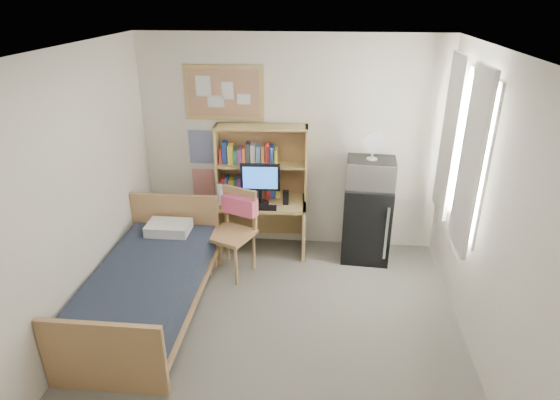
# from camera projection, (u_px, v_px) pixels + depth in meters

# --- Properties ---
(floor) EXTENTS (3.60, 4.20, 0.02)m
(floor) POSITION_uv_depth(u_px,v_px,m) (271.00, 352.00, 4.28)
(floor) COLOR gray
(floor) RESTS_ON ground
(ceiling) EXTENTS (3.60, 4.20, 0.02)m
(ceiling) POSITION_uv_depth(u_px,v_px,m) (268.00, 56.00, 3.20)
(ceiling) COLOR white
(ceiling) RESTS_ON wall_back
(wall_back) EXTENTS (3.60, 0.04, 2.60)m
(wall_back) POSITION_uv_depth(u_px,v_px,m) (290.00, 145.00, 5.64)
(wall_back) COLOR white
(wall_back) RESTS_ON floor
(wall_left) EXTENTS (0.04, 4.20, 2.60)m
(wall_left) POSITION_uv_depth(u_px,v_px,m) (56.00, 215.00, 3.90)
(wall_left) COLOR white
(wall_left) RESTS_ON floor
(wall_right) EXTENTS (0.04, 4.20, 2.60)m
(wall_right) POSITION_uv_depth(u_px,v_px,m) (503.00, 235.00, 3.58)
(wall_right) COLOR white
(wall_right) RESTS_ON floor
(window_unit) EXTENTS (0.10, 1.40, 1.70)m
(window_unit) POSITION_uv_depth(u_px,v_px,m) (462.00, 149.00, 4.55)
(window_unit) COLOR white
(window_unit) RESTS_ON wall_right
(curtain_left) EXTENTS (0.04, 0.55, 1.70)m
(curtain_left) POSITION_uv_depth(u_px,v_px,m) (470.00, 163.00, 4.19)
(curtain_left) COLOR white
(curtain_left) RESTS_ON wall_right
(curtain_right) EXTENTS (0.04, 0.55, 1.70)m
(curtain_right) POSITION_uv_depth(u_px,v_px,m) (450.00, 137.00, 4.92)
(curtain_right) COLOR white
(curtain_right) RESTS_ON wall_right
(bulletin_board) EXTENTS (0.94, 0.03, 0.64)m
(bulletin_board) POSITION_uv_depth(u_px,v_px,m) (224.00, 93.00, 5.44)
(bulletin_board) COLOR tan
(bulletin_board) RESTS_ON wall_back
(poster_wave) EXTENTS (0.30, 0.01, 0.42)m
(poster_wave) POSITION_uv_depth(u_px,v_px,m) (201.00, 147.00, 5.75)
(poster_wave) COLOR #263698
(poster_wave) RESTS_ON wall_back
(poster_japan) EXTENTS (0.28, 0.01, 0.36)m
(poster_japan) POSITION_uv_depth(u_px,v_px,m) (204.00, 182.00, 5.95)
(poster_japan) COLOR red
(poster_japan) RESTS_ON wall_back
(desk) EXTENTS (1.11, 0.59, 0.68)m
(desk) POSITION_uv_depth(u_px,v_px,m) (262.00, 226.00, 5.79)
(desk) COLOR tan
(desk) RESTS_ON floor
(desk_chair) EXTENTS (0.66, 0.66, 1.00)m
(desk_chair) POSITION_uv_depth(u_px,v_px,m) (231.00, 234.00, 5.27)
(desk_chair) COLOR tan
(desk_chair) RESTS_ON floor
(mini_fridge) EXTENTS (0.59, 0.59, 0.95)m
(mini_fridge) POSITION_uv_depth(u_px,v_px,m) (366.00, 221.00, 5.63)
(mini_fridge) COLOR black
(mini_fridge) RESTS_ON floor
(bed) EXTENTS (0.99, 1.97, 0.54)m
(bed) POSITION_uv_depth(u_px,v_px,m) (149.00, 291.00, 4.66)
(bed) COLOR #1B2232
(bed) RESTS_ON floor
(hutch) EXTENTS (1.11, 0.33, 0.90)m
(hutch) POSITION_uv_depth(u_px,v_px,m) (262.00, 162.00, 5.61)
(hutch) COLOR tan
(hutch) RESTS_ON desk
(monitor) EXTENTS (0.47, 0.06, 0.50)m
(monitor) POSITION_uv_depth(u_px,v_px,m) (260.00, 184.00, 5.50)
(monitor) COLOR black
(monitor) RESTS_ON desk
(keyboard) EXTENTS (0.40, 0.15, 0.02)m
(keyboard) POSITION_uv_depth(u_px,v_px,m) (260.00, 208.00, 5.47)
(keyboard) COLOR black
(keyboard) RESTS_ON desk
(speaker_left) EXTENTS (0.08, 0.08, 0.18)m
(speaker_left) POSITION_uv_depth(u_px,v_px,m) (236.00, 196.00, 5.58)
(speaker_left) COLOR black
(speaker_left) RESTS_ON desk
(speaker_right) EXTENTS (0.07, 0.07, 0.17)m
(speaker_right) POSITION_uv_depth(u_px,v_px,m) (286.00, 198.00, 5.55)
(speaker_right) COLOR black
(speaker_right) RESTS_ON desk
(water_bottle) EXTENTS (0.08, 0.08, 0.25)m
(water_bottle) POSITION_uv_depth(u_px,v_px,m) (220.00, 194.00, 5.54)
(water_bottle) COLOR white
(water_bottle) RESTS_ON desk
(hoodie) EXTENTS (0.44, 0.29, 0.20)m
(hoodie) POSITION_uv_depth(u_px,v_px,m) (240.00, 205.00, 5.31)
(hoodie) COLOR #FF6188
(hoodie) RESTS_ON desk_chair
(microwave) EXTENTS (0.57, 0.45, 0.32)m
(microwave) POSITION_uv_depth(u_px,v_px,m) (371.00, 173.00, 5.35)
(microwave) COLOR silver
(microwave) RESTS_ON mini_fridge
(desk_fan) EXTENTS (0.25, 0.25, 0.30)m
(desk_fan) POSITION_uv_depth(u_px,v_px,m) (373.00, 147.00, 5.22)
(desk_fan) COLOR white
(desk_fan) RESTS_ON microwave
(pillow) EXTENTS (0.47, 0.33, 0.11)m
(pillow) POSITION_uv_depth(u_px,v_px,m) (169.00, 228.00, 5.21)
(pillow) COLOR white
(pillow) RESTS_ON bed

